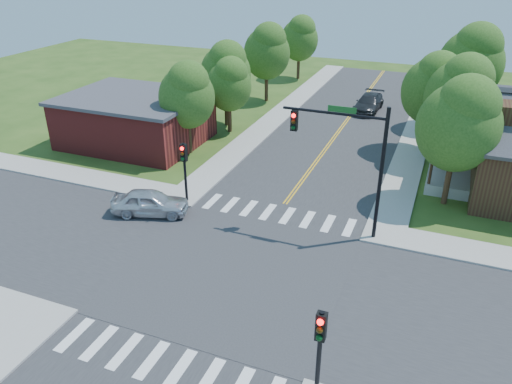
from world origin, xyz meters
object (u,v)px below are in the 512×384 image
at_px(signal_pole_nw, 184,162).
at_px(car_silver, 150,203).
at_px(signal_mast_ne, 349,149).
at_px(signal_pole_se, 320,340).
at_px(car_dgrey, 369,103).

bearing_deg(signal_pole_nw, car_silver, -119.98).
xyz_separation_m(signal_mast_ne, signal_pole_nw, (-9.51, -0.01, -2.19)).
relative_size(signal_mast_ne, car_silver, 1.54).
distance_m(signal_mast_ne, car_silver, 11.66).
distance_m(signal_mast_ne, signal_pole_se, 11.55).
height_order(signal_mast_ne, signal_pole_se, signal_mast_ne).
height_order(signal_pole_nw, car_dgrey, signal_pole_nw).
height_order(signal_mast_ne, signal_pole_nw, signal_mast_ne).
relative_size(car_silver, car_dgrey, 0.89).
bearing_deg(car_silver, signal_pole_se, -144.50).
relative_size(signal_pole_se, car_silver, 0.81).
height_order(signal_pole_se, car_silver, signal_pole_se).
distance_m(signal_pole_nw, car_silver, 3.07).
bearing_deg(signal_mast_ne, signal_pole_se, -81.44).
bearing_deg(signal_mast_ne, car_dgrey, 96.92).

